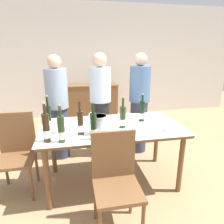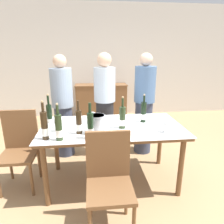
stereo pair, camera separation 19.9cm
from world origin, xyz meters
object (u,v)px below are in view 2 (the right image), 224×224
object	(u,v)px
ice_bucket	(97,124)
wine_bottle_0	(59,128)
wine_glass_3	(93,115)
chair_near_front	(109,176)
dining_table	(112,132)
person_host	(63,107)
wine_bottle_1	(45,126)
person_guest_left	(105,106)
wine_glass_2	(49,127)
person_guest_right	(144,105)
wine_bottle_4	(79,122)
wine_bottle_6	(144,113)
chair_left_end	(19,145)
wine_bottle_3	(50,117)
wine_glass_0	(166,124)
sideboard_cabinet	(101,101)
wine_bottle_5	(90,126)
wine_bottle_2	(122,118)
wine_glass_1	(57,122)

from	to	relation	value
ice_bucket	wine_bottle_0	size ratio (longest dim) A/B	0.53
wine_bottle_0	wine_glass_3	distance (m)	0.61
chair_near_front	wine_glass_3	bearing A→B (deg)	99.12
dining_table	person_host	distance (m)	1.07
wine_bottle_1	person_guest_left	xyz separation A→B (m)	(0.69, 1.07, -0.09)
wine_glass_2	person_guest_right	world-z (taller)	person_guest_right
wine_bottle_4	wine_glass_2	xyz separation A→B (m)	(-0.32, -0.00, -0.04)
wine_bottle_6	chair_left_end	size ratio (longest dim) A/B	0.38
chair_near_front	person_host	xyz separation A→B (m)	(-0.59, 1.49, 0.26)
wine_bottle_3	wine_glass_0	world-z (taller)	wine_bottle_3
sideboard_cabinet	person_guest_left	xyz separation A→B (m)	(-0.04, -1.97, 0.39)
wine_bottle_3	person_guest_left	size ratio (longest dim) A/B	0.25
wine_bottle_4	wine_bottle_5	xyz separation A→B (m)	(0.13, -0.16, 0.01)
wine_bottle_1	wine_bottle_2	size ratio (longest dim) A/B	1.07
wine_glass_0	person_guest_right	xyz separation A→B (m)	(0.02, 1.03, -0.06)
wine_bottle_4	wine_glass_2	size ratio (longest dim) A/B	2.86
wine_bottle_3	wine_bottle_4	distance (m)	0.40
wine_bottle_0	chair_left_end	xyz separation A→B (m)	(-0.57, 0.43, -0.37)
wine_bottle_4	wine_glass_1	xyz separation A→B (m)	(-0.25, 0.09, -0.02)
dining_table	wine_bottle_0	world-z (taller)	wine_bottle_0
wine_bottle_4	wine_bottle_5	distance (m)	0.20
wine_bottle_0	person_guest_left	bearing A→B (deg)	64.00
dining_table	wine_bottle_4	distance (m)	0.47
person_host	wine_bottle_1	bearing A→B (deg)	-91.77
ice_bucket	dining_table	bearing A→B (deg)	46.11
sideboard_cabinet	wine_glass_2	xyz separation A→B (m)	(-0.71, -2.94, 0.44)
person_host	wine_bottle_3	bearing A→B (deg)	-93.14
wine_bottle_3	person_host	xyz separation A→B (m)	(0.04, 0.80, -0.11)
ice_bucket	wine_glass_0	distance (m)	0.77
wine_bottle_0	wine_bottle_5	distance (m)	0.32
chair_near_front	person_guest_right	xyz separation A→B (m)	(0.70, 1.46, 0.27)
wine_bottle_1	wine_bottle_3	xyz separation A→B (m)	(-0.01, 0.32, -0.00)
wine_bottle_2	wine_bottle_4	size ratio (longest dim) A/B	1.02
sideboard_cabinet	dining_table	distance (m)	2.76
sideboard_cabinet	wine_bottle_4	distance (m)	3.00
wine_bottle_6	person_guest_right	xyz separation A→B (m)	(0.19, 0.67, -0.08)
wine_bottle_4	wine_glass_0	size ratio (longest dim) A/B	2.54
ice_bucket	wine_glass_2	size ratio (longest dim) A/B	1.58
wine_bottle_0	wine_bottle_3	distance (m)	0.39
wine_glass_0	person_guest_left	world-z (taller)	person_guest_left
dining_table	chair_left_end	bearing A→B (deg)	175.41
sideboard_cabinet	wine_glass_1	size ratio (longest dim) A/B	8.30
chair_near_front	person_host	world-z (taller)	person_host
wine_bottle_3	wine_bottle_5	size ratio (longest dim) A/B	1.07
ice_bucket	chair_left_end	size ratio (longest dim) A/B	0.22
ice_bucket	wine_glass_2	world-z (taller)	ice_bucket
wine_bottle_0	chair_near_front	world-z (taller)	wine_bottle_0
wine_glass_3	person_host	world-z (taller)	person_host
wine_bottle_2	wine_glass_3	distance (m)	0.42
wine_bottle_0	wine_bottle_2	bearing A→B (deg)	21.18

